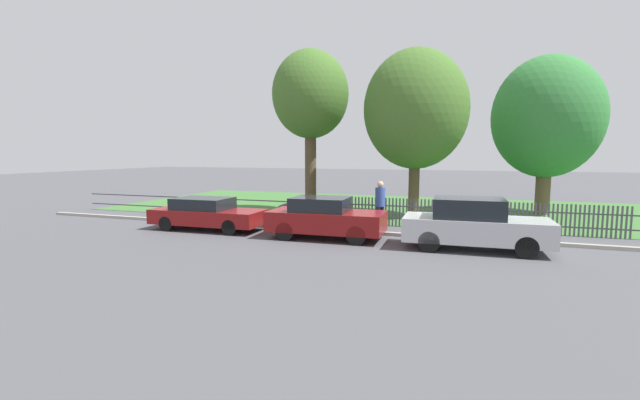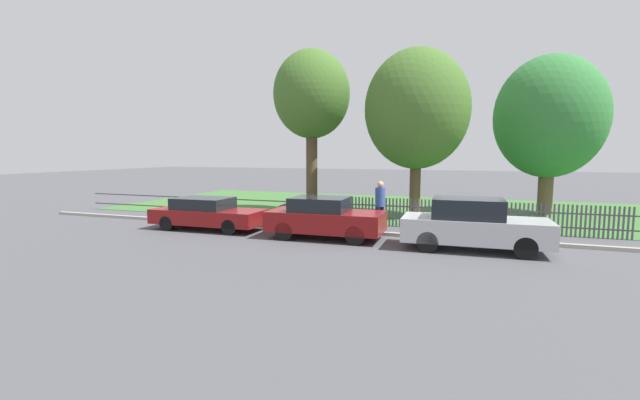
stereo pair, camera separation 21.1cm
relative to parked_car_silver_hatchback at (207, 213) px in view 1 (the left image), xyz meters
name	(u,v)px [view 1 (the left image)]	position (x,y,z in m)	size (l,w,h in m)	color
ground_plane	(459,241)	(9.10, 1.00, -0.62)	(120.00, 120.00, 0.00)	#4C4C51
kerb_stone	(459,238)	(9.10, 1.10, -0.56)	(36.19, 0.20, 0.12)	#9E998E
grass_strip	(462,210)	(9.10, 9.06, -0.62)	(36.19, 11.97, 0.01)	#3D7033
park_fence	(460,215)	(9.10, 3.09, -0.06)	(36.19, 0.05, 1.13)	#4C4C51
parked_car_silver_hatchback	(207,213)	(0.00, 0.00, 0.00)	(4.33, 1.73, 1.22)	maroon
parked_car_black_saloon	(325,218)	(4.78, -0.11, 0.10)	(3.96, 1.83, 1.41)	maroon
parked_car_navy_estate	(474,224)	(9.54, -0.27, 0.15)	(4.26, 1.83, 1.57)	#BCBCC1
covered_motorcycle	(300,211)	(3.13, 1.72, -0.01)	(2.08, 0.90, 0.99)	black
tree_nearest_kerb	(310,96)	(2.04, 5.82, 5.01)	(3.67, 3.67, 7.82)	brown
tree_behind_motorcycle	(416,110)	(7.00, 6.01, 4.21)	(4.65, 4.65, 7.53)	brown
tree_mid_park	(547,118)	(12.71, 8.81, 3.93)	(4.91, 4.91, 7.40)	brown
pedestrian_near_fence	(380,202)	(6.22, 2.12, 0.42)	(0.49, 0.49, 1.86)	black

